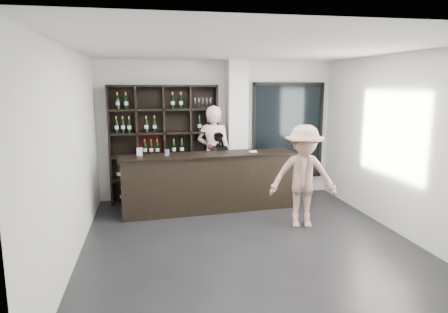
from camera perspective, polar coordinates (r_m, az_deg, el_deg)
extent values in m
cube|color=black|center=(6.29, 3.59, -12.28)|extent=(5.00, 5.50, 0.01)
cube|color=silver|center=(8.35, 1.83, 3.68)|extent=(0.40, 0.40, 2.90)
cube|color=black|center=(8.90, 9.09, 3.64)|extent=(1.60, 0.08, 2.10)
cube|color=black|center=(8.90, 9.09, 3.64)|extent=(1.48, 0.02, 1.98)
cube|color=black|center=(7.69, -2.14, -3.80)|extent=(3.28, 0.62, 1.08)
cube|color=black|center=(7.57, -2.17, 0.27)|extent=(3.36, 0.70, 0.03)
imported|color=beige|center=(8.25, -1.48, 0.41)|extent=(0.86, 0.74, 1.99)
imported|color=black|center=(8.30, -1.13, -1.00)|extent=(0.80, 0.64, 1.57)
imported|color=#A07566|center=(6.87, 11.27, -2.82)|extent=(1.24, 0.88, 1.75)
cylinder|color=#A6B7CD|center=(7.45, -8.15, 0.57)|extent=(0.11, 0.11, 0.11)
cube|color=white|center=(7.79, 4.17, 0.73)|extent=(0.13, 0.13, 0.02)
cube|color=white|center=(7.51, -11.97, 0.65)|extent=(0.10, 0.06, 0.15)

